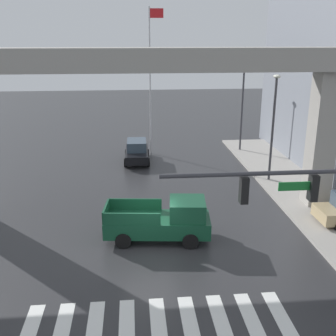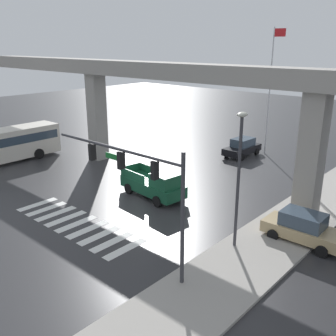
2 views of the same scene
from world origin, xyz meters
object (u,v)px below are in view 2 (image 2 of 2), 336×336
street_lamp_near_corner (239,166)px  flagpole (271,84)px  pickup_truck (155,184)px  sedan_black (242,147)px  city_bus (0,145)px  street_lamp_mid_block (318,133)px  sedan_tan (303,228)px  traffic_signal_mast (138,176)px

street_lamp_near_corner → flagpole: size_ratio=0.62×
pickup_truck → sedan_black: 13.29m
city_bus → sedan_black: bearing=48.1°
sedan_black → street_lamp_mid_block: 11.17m
city_bus → sedan_tan: city_bus is taller
street_lamp_near_corner → street_lamp_mid_block: 9.98m
sedan_tan → traffic_signal_mast: bearing=-124.3°
sedan_tan → street_lamp_near_corner: (-2.42, -2.99, 3.70)m
pickup_truck → city_bus: 16.36m
city_bus → flagpole: (16.23, 18.82, 4.99)m
city_bus → sedan_tan: bearing=8.9°
traffic_signal_mast → flagpole: 22.77m
city_bus → street_lamp_mid_block: bearing=24.9°
pickup_truck → sedan_tan: size_ratio=1.22×
sedan_black → city_bus: bearing=-131.9°
city_bus → street_lamp_mid_block: size_ratio=1.50×
flagpole → pickup_truck: bearing=-90.9°
traffic_signal_mast → street_lamp_mid_block: street_lamp_mid_block is taller
sedan_tan → street_lamp_mid_block: bearing=109.1°
pickup_truck → flagpole: size_ratio=0.45×
city_bus → flagpole: 25.35m
city_bus → flagpole: flagpole is taller
sedan_tan → city_bus: bearing=-171.1°
sedan_tan → sedan_black: bearing=132.5°
city_bus → street_lamp_near_corner: street_lamp_near_corner is taller
traffic_signal_mast → street_lamp_near_corner: size_ratio=1.20×
street_lamp_near_corner → sedan_black: bearing=120.2°
flagpole → city_bus: bearing=-130.8°
sedan_black → traffic_signal_mast: (6.38, -19.86, 3.71)m
sedan_black → street_lamp_mid_block: bearing=-31.4°
city_bus → sedan_tan: size_ratio=2.51×
pickup_truck → traffic_signal_mast: traffic_signal_mast is taller
pickup_truck → flagpole: 16.50m
city_bus → street_lamp_mid_block: (23.91, 11.11, 2.83)m
traffic_signal_mast → flagpole: bearing=102.9°
street_lamp_mid_block → sedan_black: bearing=148.6°
pickup_truck → city_bus: city_bus is taller
sedan_tan → traffic_signal_mast: (-5.05, -7.39, 3.71)m
flagpole → sedan_black: bearing=-120.7°
street_lamp_near_corner → city_bus: bearing=-177.3°
city_bus → traffic_signal_mast: traffic_signal_mast is taller
pickup_truck → street_lamp_mid_block: bearing=44.4°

